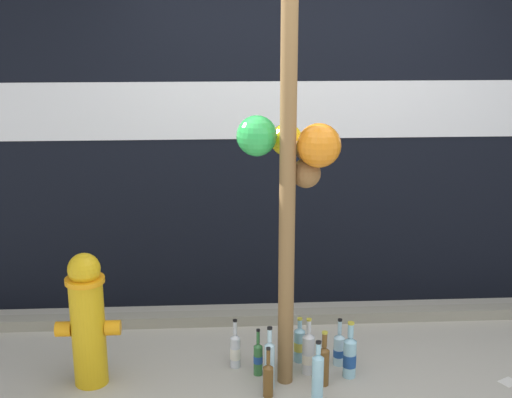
{
  "coord_description": "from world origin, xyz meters",
  "views": [
    {
      "loc": [
        -0.58,
        -3.37,
        2.17
      ],
      "look_at": [
        -0.37,
        0.3,
        1.16
      ],
      "focal_mm": 46.99,
      "sensor_mm": 36.0,
      "label": 1
    }
  ],
  "objects": [
    {
      "name": "bottle_7",
      "position": [
        -0.35,
        0.38,
        0.11
      ],
      "size": [
        0.06,
        0.06,
        0.31
      ],
      "color": "#337038",
      "rests_on": "ground_plane"
    },
    {
      "name": "fire_hydrant",
      "position": [
        -1.38,
        0.35,
        0.42
      ],
      "size": [
        0.39,
        0.23,
        0.84
      ],
      "color": "gold",
      "rests_on": "ground_plane"
    },
    {
      "name": "curb_strip",
      "position": [
        0.0,
        1.11,
        0.04
      ],
      "size": [
        8.0,
        0.12,
        0.08
      ],
      "primitive_type": "cube",
      "color": "gray",
      "rests_on": "ground_plane"
    },
    {
      "name": "bottle_9",
      "position": [
        -0.08,
        0.54,
        0.12
      ],
      "size": [
        0.07,
        0.07,
        0.3
      ],
      "color": "#93CCE0",
      "rests_on": "ground_plane"
    },
    {
      "name": "building_wall",
      "position": [
        -0.0,
        1.55,
        1.62
      ],
      "size": [
        10.0,
        0.21,
        3.24
      ],
      "color": "black",
      "rests_on": "ground_plane"
    },
    {
      "name": "bottle_1",
      "position": [
        -0.31,
        0.13,
        0.12
      ],
      "size": [
        0.06,
        0.06,
        0.31
      ],
      "color": "brown",
      "rests_on": "ground_plane"
    },
    {
      "name": "bottle_6",
      "position": [
        -0.18,
        0.45,
        0.14
      ],
      "size": [
        0.07,
        0.07,
        0.34
      ],
      "color": "#337038",
      "rests_on": "ground_plane"
    },
    {
      "name": "bottle_5",
      "position": [
        0.21,
        0.32,
        0.14
      ],
      "size": [
        0.08,
        0.08,
        0.37
      ],
      "color": "#93CCE0",
      "rests_on": "ground_plane"
    },
    {
      "name": "bottle_0",
      "position": [
        -0.3,
        0.22,
        0.16
      ],
      "size": [
        0.06,
        0.06,
        0.4
      ],
      "color": "#B2DBEA",
      "rests_on": "ground_plane"
    },
    {
      "name": "bottle_10",
      "position": [
        0.17,
        0.48,
        0.11
      ],
      "size": [
        0.07,
        0.07,
        0.32
      ],
      "color": "#B2DBEA",
      "rests_on": "ground_plane"
    },
    {
      "name": "bottle_4",
      "position": [
        -0.04,
        0.38,
        0.14
      ],
      "size": [
        0.08,
        0.08,
        0.37
      ],
      "color": "silver",
      "rests_on": "ground_plane"
    },
    {
      "name": "bottle_2",
      "position": [
        0.04,
        0.24,
        0.14
      ],
      "size": [
        0.06,
        0.06,
        0.35
      ],
      "color": "brown",
      "rests_on": "ground_plane"
    },
    {
      "name": "bottle_8",
      "position": [
        -0.49,
        0.48,
        0.12
      ],
      "size": [
        0.07,
        0.07,
        0.33
      ],
      "color": "silver",
      "rests_on": "ground_plane"
    },
    {
      "name": "memorial_post",
      "position": [
        -0.17,
        0.34,
        1.6
      ],
      "size": [
        0.59,
        0.43,
        2.75
      ],
      "color": "olive",
      "rests_on": "ground_plane"
    },
    {
      "name": "bottle_3",
      "position": [
        -0.04,
        0.02,
        0.17
      ],
      "size": [
        0.07,
        0.07,
        0.4
      ],
      "color": "#93CCE0",
      "rests_on": "ground_plane"
    },
    {
      "name": "litter_0",
      "position": [
        1.18,
        0.2,
        0.0
      ],
      "size": [
        0.13,
        0.13,
        0.01
      ],
      "primitive_type": "cube",
      "rotation": [
        0.0,
        0.0,
        2.08
      ],
      "color": "silver",
      "rests_on": "ground_plane"
    }
  ]
}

